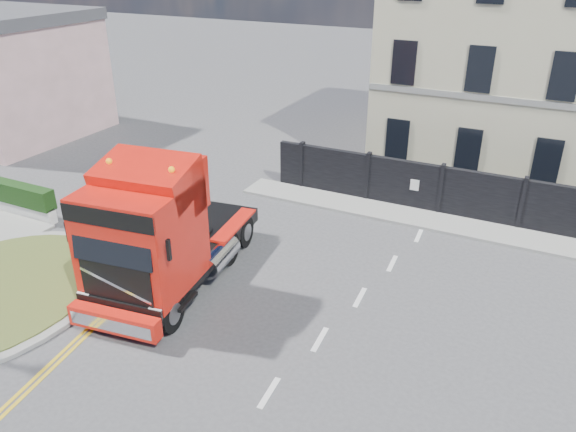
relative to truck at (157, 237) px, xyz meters
The scene contains 6 objects.
ground 3.05m from the truck, 11.13° to the left, with size 120.00×120.00×0.00m, color #424244.
seaside_bldg_pink 20.09m from the truck, 151.88° to the left, with size 8.00×8.00×6.00m, color beige.
hoarding_fence 12.99m from the truck, 46.86° to the left, with size 18.80×0.25×2.00m.
georgian_building 19.27m from the truck, 63.90° to the left, with size 12.30×10.30×12.80m.
pavement_far 12.07m from the truck, 45.84° to the left, with size 20.00×1.60×0.12m, color gray.
truck is the anchor object (origin of this frame).
Camera 1 is at (7.63, -11.79, 9.70)m, focal length 35.00 mm.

